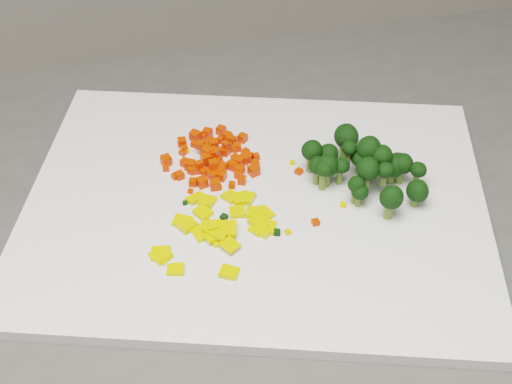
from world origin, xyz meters
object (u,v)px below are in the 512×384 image
object	(u,v)px
pepper_pile	(214,227)
broccoli_pile	(365,159)
carrot_pile	(212,151)
cutting_board	(256,204)

from	to	relation	value
pepper_pile	broccoli_pile	world-z (taller)	broccoli_pile
carrot_pile	broccoli_pile	size ratio (longest dim) A/B	0.83
cutting_board	pepper_pile	size ratio (longest dim) A/B	3.88
pepper_pile	broccoli_pile	size ratio (longest dim) A/B	0.97
cutting_board	pepper_pile	world-z (taller)	pepper_pile
pepper_pile	broccoli_pile	bearing A→B (deg)	7.17
cutting_board	pepper_pile	bearing A→B (deg)	-149.09
pepper_pile	cutting_board	bearing A→B (deg)	30.91
carrot_pile	broccoli_pile	world-z (taller)	broccoli_pile
cutting_board	broccoli_pile	size ratio (longest dim) A/B	3.75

